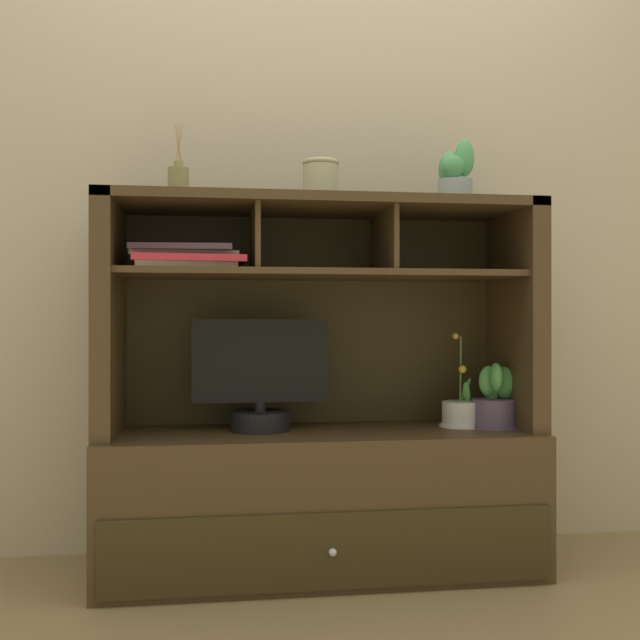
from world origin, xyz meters
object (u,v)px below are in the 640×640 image
potted_orchid (461,413)px  potted_succulent (455,179)px  potted_fern (495,402)px  ceramic_vase (321,180)px  diffuser_bottle (178,181)px  media_console (320,453)px  magazine_stack_left (186,258)px  tv_monitor (260,383)px

potted_orchid → potted_succulent: 0.78m
potted_orchid → potted_fern: bearing=-17.0°
potted_fern → ceramic_vase: ceramic_vase is taller
potted_fern → diffuser_bottle: (-1.04, -0.01, 0.71)m
potted_succulent → ceramic_vase: (-0.45, -0.01, -0.02)m
diffuser_bottle → ceramic_vase: size_ratio=1.76×
ceramic_vase → potted_orchid: bearing=3.0°
potted_fern → media_console: bearing=177.0°
diffuser_bottle → potted_succulent: size_ratio=1.07×
potted_orchid → ceramic_vase: bearing=-177.0°
media_console → potted_fern: media_console is taller
potted_fern → potted_succulent: potted_succulent is taller
potted_fern → magazine_stack_left: 1.12m
tv_monitor → diffuser_bottle: (-0.26, -0.04, 0.64)m
magazine_stack_left → ceramic_vase: bearing=3.5°
ceramic_vase → diffuser_bottle: bearing=-178.3°
media_console → ceramic_vase: bearing=-90.0°
potted_fern → diffuser_bottle: size_ratio=0.94×
potted_succulent → ceramic_vase: bearing=-178.8°
diffuser_bottle → ceramic_vase: diffuser_bottle is taller
magazine_stack_left → ceramic_vase: size_ratio=2.71×
magazine_stack_left → diffuser_bottle: 0.24m
ceramic_vase → tv_monitor: bearing=172.3°
potted_orchid → potted_fern: (0.11, -0.03, 0.04)m
potted_orchid → media_console: bearing=-179.7°
tv_monitor → potted_orchid: tv_monitor is taller
magazine_stack_left → ceramic_vase: 0.50m
tv_monitor → potted_fern: bearing=-2.5°
diffuser_bottle → media_console: bearing=4.6°
potted_succulent → ceramic_vase: size_ratio=1.65×
tv_monitor → diffuser_bottle: 0.69m
potted_succulent → ceramic_vase: 0.45m
diffuser_bottle → potted_succulent: (0.91, 0.02, 0.04)m
potted_orchid → potted_fern: size_ratio=1.45×
potted_fern → potted_succulent: bearing=172.6°
ceramic_vase → magazine_stack_left: bearing=-176.5°
tv_monitor → potted_fern: tv_monitor is taller
tv_monitor → potted_succulent: potted_succulent is taller
tv_monitor → potted_orchid: size_ratio=1.39×
media_console → tv_monitor: 0.30m
magazine_stack_left → potted_succulent: (0.88, 0.04, 0.28)m
media_console → diffuser_bottle: bearing=-175.4°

